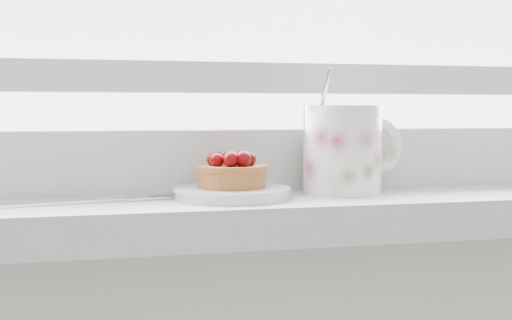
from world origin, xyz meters
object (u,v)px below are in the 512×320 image
object	(u,v)px
saucer	(232,193)
floral_mug	(345,148)
raspberry_tart	(232,171)
fork	(91,201)

from	to	relation	value
saucer	floral_mug	bearing A→B (deg)	6.87
raspberry_tart	fork	distance (m)	0.15
saucer	floral_mug	xyz separation A→B (m)	(0.13, 0.02, 0.05)
saucer	raspberry_tart	distance (m)	0.02
saucer	fork	size ratio (longest dim) A/B	0.69
raspberry_tart	saucer	bearing A→B (deg)	101.66
raspberry_tart	floral_mug	distance (m)	0.13
floral_mug	raspberry_tart	bearing A→B (deg)	-172.98
raspberry_tart	floral_mug	xyz separation A→B (m)	(0.13, 0.02, 0.02)
floral_mug	fork	distance (m)	0.28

